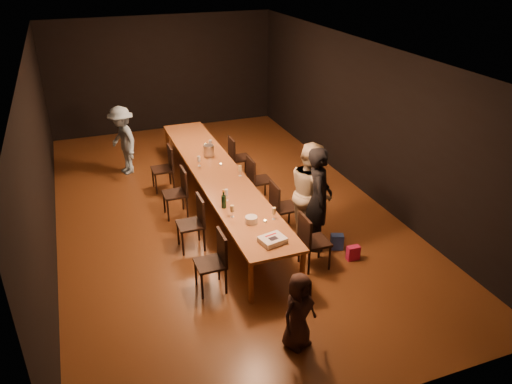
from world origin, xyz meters
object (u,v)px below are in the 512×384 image
object	(u,v)px
table	(218,175)
chair_right_3	(240,157)
chair_right_2	(260,179)
chair_left_2	(175,193)
chair_right_0	(315,241)
child	(299,311)
chair_left_1	(190,224)
woman_tan	(311,192)
chair_left_0	(210,263)
champagne_bottle	(224,199)
ice_bucket	(209,151)
birthday_cake	(272,240)
chair_left_3	(162,169)
woman_birthday	(319,199)
man_blue	(123,141)
chair_right_1	(284,207)
plate_stack	(251,220)

from	to	relation	value
table	chair_right_3	size ratio (longest dim) A/B	6.45
chair_right_2	chair_left_2	world-z (taller)	same
chair_right_0	child	distance (m)	1.78
chair_right_3	chair_left_1	world-z (taller)	same
woman_tan	chair_left_0	bearing A→B (deg)	123.64
chair_right_0	champagne_bottle	world-z (taller)	champagne_bottle
child	ice_bucket	xyz separation A→B (m)	(0.19, 4.73, 0.33)
chair_left_1	birthday_cake	world-z (taller)	chair_left_1
table	birthday_cake	xyz separation A→B (m)	(0.04, -2.62, 0.09)
chair_right_3	ice_bucket	size ratio (longest dim) A/B	3.94
chair_left_3	ice_bucket	size ratio (longest dim) A/B	3.94
birthday_cake	chair_right_3	bearing A→B (deg)	66.07
woman_birthday	ice_bucket	world-z (taller)	woman_birthday
man_blue	chair_right_2	bearing A→B (deg)	28.19
man_blue	ice_bucket	distance (m)	2.13
chair_left_3	chair_right_1	bearing A→B (deg)	-144.69
chair_right_0	birthday_cake	world-z (taller)	chair_right_0
chair_right_1	chair_left_1	xyz separation A→B (m)	(-1.70, 0.00, 0.00)
woman_birthday	woman_tan	size ratio (longest dim) A/B	1.02
woman_birthday	chair_left_1	bearing A→B (deg)	95.43
chair_left_3	champagne_bottle	world-z (taller)	champagne_bottle
chair_right_1	chair_left_2	bearing A→B (deg)	-125.22
chair_right_3	chair_left_1	xyz separation A→B (m)	(-1.70, -2.40, 0.00)
chair_right_3	ice_bucket	xyz separation A→B (m)	(-0.79, -0.35, 0.40)
chair_right_3	chair_left_2	size ratio (longest dim) A/B	1.00
chair_right_2	champagne_bottle	size ratio (longest dim) A/B	2.80
chair_left_0	chair_left_1	distance (m)	1.20
chair_right_3	chair_left_3	distance (m)	1.70
plate_stack	ice_bucket	distance (m)	2.83
chair_right_0	plate_stack	world-z (taller)	chair_right_0
chair_right_3	woman_tan	bearing A→B (deg)	6.13
chair_left_0	birthday_cake	size ratio (longest dim) A/B	2.27
table	plate_stack	bearing A→B (deg)	-91.65
chair_right_3	woman_birthday	bearing A→B (deg)	5.57
chair_right_2	birthday_cake	bearing A→B (deg)	-17.24
chair_left_2	ice_bucket	size ratio (longest dim) A/B	3.94
birthday_cake	plate_stack	size ratio (longest dim) A/B	2.13
chair_left_1	champagne_bottle	distance (m)	0.72
woman_tan	woman_birthday	bearing A→B (deg)	-168.30
woman_birthday	plate_stack	world-z (taller)	woman_birthday
table	child	world-z (taller)	child
chair_left_1	child	distance (m)	2.78
man_blue	plate_stack	distance (m)	4.54
chair_right_1	woman_birthday	bearing A→B (deg)	23.84
chair_left_1	ice_bucket	bearing A→B (deg)	-23.97
chair_right_0	chair_left_3	xyz separation A→B (m)	(-1.70, 3.60, 0.00)
chair_left_3	birthday_cake	xyz separation A→B (m)	(0.89, -3.82, 0.33)
chair_right_1	chair_left_0	distance (m)	2.08
chair_right_1	champagne_bottle	distance (m)	1.25
champagne_bottle	chair_right_2	bearing A→B (deg)	49.68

